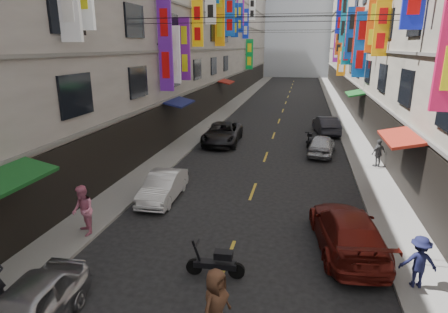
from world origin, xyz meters
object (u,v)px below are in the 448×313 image
at_px(pedestrian_lfar, 83,211).
at_px(pedestrian_rnear, 419,262).
at_px(scooter_crossing, 216,263).
at_px(car_right_mid, 322,145).
at_px(car_left_far, 223,133).
at_px(pedestrian_crossing, 216,304).
at_px(scooter_far_right, 309,139).
at_px(pedestrian_rfar, 378,153).
at_px(car_right_far, 326,125).
at_px(car_left_mid, 163,186).
at_px(car_left_near, 26,312).
at_px(car_right_near, 347,230).

distance_m(pedestrian_lfar, pedestrian_rnear, 11.00).
xyz_separation_m(pedestrian_lfar, pedestrian_rnear, (10.97, -0.82, -0.15)).
distance_m(scooter_crossing, car_right_mid, 14.79).
xyz_separation_m(scooter_crossing, car_left_far, (-3.24, 15.88, 0.28)).
relative_size(car_right_mid, pedestrian_crossing, 2.14).
xyz_separation_m(scooter_crossing, scooter_far_right, (2.85, 16.52, 0.00)).
relative_size(scooter_far_right, car_left_far, 0.35).
bearing_deg(pedestrian_rfar, car_right_mid, -72.50).
xyz_separation_m(pedestrian_lfar, pedestrian_rfar, (11.85, 10.70, -0.14)).
xyz_separation_m(car_right_far, pedestrian_rfar, (2.45, -8.46, 0.20)).
bearing_deg(car_left_mid, car_right_far, 61.02).
bearing_deg(scooter_far_right, car_right_far, -100.43).
relative_size(car_left_mid, pedestrian_lfar, 2.03).
distance_m(pedestrian_rfar, pedestrian_crossing, 15.69).
bearing_deg(scooter_crossing, car_right_mid, -16.66).
height_order(car_left_near, pedestrian_rfar, pedestrian_rfar).
height_order(car_right_near, car_right_far, car_right_near).
relative_size(car_left_near, pedestrian_lfar, 2.11).
distance_m(car_right_near, pedestrian_lfar, 9.30).
height_order(car_left_mid, car_right_far, car_right_far).
bearing_deg(car_left_near, car_left_mid, 85.21).
bearing_deg(car_left_far, pedestrian_rnear, -62.10).
height_order(car_right_mid, pedestrian_crossing, pedestrian_crossing).
bearing_deg(scooter_far_right, pedestrian_rfar, 137.84).
xyz_separation_m(scooter_crossing, pedestrian_rfar, (6.61, 12.08, 0.47)).
xyz_separation_m(scooter_crossing, car_left_mid, (-3.71, 5.30, 0.18)).
bearing_deg(pedestrian_lfar, scooter_crossing, 30.77).
distance_m(car_left_far, pedestrian_lfar, 14.64).
bearing_deg(scooter_crossing, car_right_far, -14.00).
bearing_deg(car_right_near, scooter_far_right, -92.66).
distance_m(car_left_mid, car_left_far, 10.59).
height_order(car_left_near, car_left_far, car_left_far).
bearing_deg(car_right_mid, car_left_far, -4.66).
distance_m(pedestrian_rnear, pedestrian_rfar, 11.55).
bearing_deg(pedestrian_rnear, car_right_far, -88.12).
xyz_separation_m(scooter_far_right, pedestrian_rnear, (2.88, -15.96, 0.46)).
distance_m(scooter_crossing, car_left_near, 5.09).
bearing_deg(pedestrian_rnear, pedestrian_lfar, -6.90).
bearing_deg(car_left_near, car_right_mid, 63.26).
bearing_deg(car_left_mid, scooter_crossing, -56.70).
height_order(car_right_mid, pedestrian_rnear, pedestrian_rnear).
relative_size(car_left_near, car_right_near, 0.79).
height_order(car_left_mid, pedestrian_rfar, pedestrian_rfar).
height_order(scooter_far_right, car_left_mid, car_left_mid).
bearing_deg(pedestrian_rnear, car_left_mid, -29.27).
xyz_separation_m(car_left_near, pedestrian_rfar, (10.45, 15.40, 0.24)).
bearing_deg(car_left_far, car_right_near, -64.17).
distance_m(car_right_mid, pedestrian_rnear, 13.95).
relative_size(scooter_far_right, car_left_mid, 0.48).
distance_m(car_left_far, car_right_far, 8.74).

